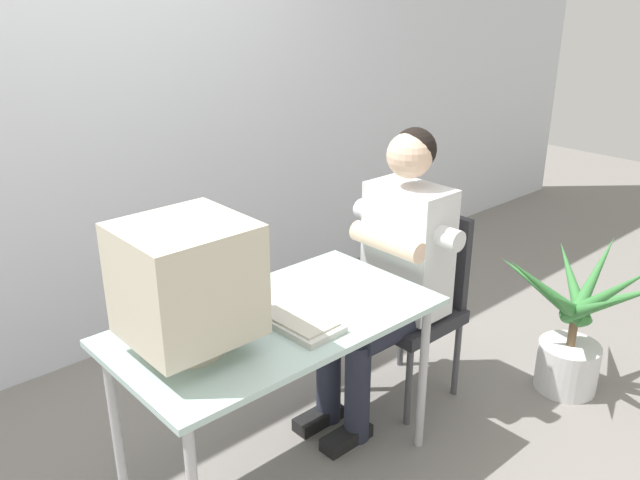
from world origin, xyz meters
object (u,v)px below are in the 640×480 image
object	(u,v)px
desk	(277,334)
office_chair	(417,297)
potted_plant	(574,327)
keyboard	(284,314)
person_seated	(393,267)
desk_mug	(243,285)
crt_monitor	(187,280)

from	to	relation	value
desk	office_chair	bearing A→B (deg)	2.29
desk	potted_plant	bearing A→B (deg)	-18.54
desk	potted_plant	xyz separation A→B (m)	(1.40, -0.47, -0.30)
keyboard	person_seated	world-z (taller)	person_seated
desk	office_chair	xyz separation A→B (m)	(0.86, 0.03, -0.15)
keyboard	potted_plant	distance (m)	1.50
keyboard	desk_mug	world-z (taller)	desk_mug
person_seated	potted_plant	world-z (taller)	person_seated
desk	keyboard	size ratio (longest dim) A/B	2.52
crt_monitor	person_seated	world-z (taller)	person_seated
keyboard	office_chair	distance (m)	0.87
desk_mug	office_chair	bearing A→B (deg)	-13.21
desk	desk_mug	bearing A→B (deg)	85.74
desk	potted_plant	size ratio (longest dim) A/B	1.60
desk	crt_monitor	bearing A→B (deg)	179.24
potted_plant	person_seated	bearing A→B (deg)	145.38
office_chair	person_seated	xyz separation A→B (m)	(-0.18, 0.00, 0.20)
person_seated	desk_mug	bearing A→B (deg)	163.29
crt_monitor	desk_mug	size ratio (longest dim) A/B	4.84
desk	person_seated	xyz separation A→B (m)	(0.67, 0.03, 0.06)
keyboard	potted_plant	xyz separation A→B (m)	(1.38, -0.45, -0.38)
office_chair	person_seated	distance (m)	0.27
crt_monitor	potted_plant	world-z (taller)	crt_monitor
keyboard	office_chair	size ratio (longest dim) A/B	0.54
office_chair	person_seated	size ratio (longest dim) A/B	0.69
keyboard	desk_mug	size ratio (longest dim) A/B	5.11
desk_mug	keyboard	bearing A→B (deg)	-89.06
desk	crt_monitor	xyz separation A→B (m)	(-0.35, 0.00, 0.33)
keyboard	person_seated	distance (m)	0.65
person_seated	potted_plant	bearing A→B (deg)	-34.62
crt_monitor	keyboard	xyz separation A→B (m)	(0.37, -0.02, -0.25)
crt_monitor	potted_plant	bearing A→B (deg)	-15.14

